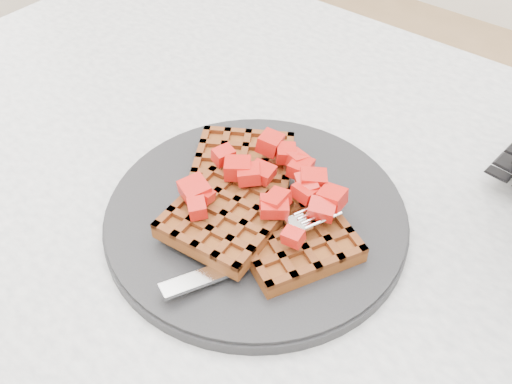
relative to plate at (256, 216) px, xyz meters
The scene contains 5 objects.
table 0.13m from the plate, 32.55° to the left, with size 1.20×0.80×0.75m.
plate is the anchor object (origin of this frame).
waffles 0.02m from the plate, 87.49° to the right, with size 0.23×0.19×0.03m.
strawberry_pile 0.05m from the plate, ahead, with size 0.15×0.15×0.02m, color #AA0100, non-canonical shape.
fork 0.06m from the plate, 43.24° to the right, with size 0.02×0.18×0.02m, color silver, non-canonical shape.
Camera 1 is at (0.19, -0.32, 1.16)m, focal length 40.00 mm.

